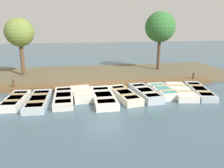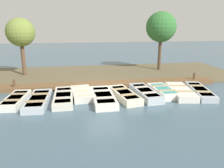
# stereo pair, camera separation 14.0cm
# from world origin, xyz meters

# --- Properties ---
(ground_plane) EXTENTS (80.00, 80.00, 0.00)m
(ground_plane) POSITION_xyz_m (0.00, 0.00, 0.00)
(ground_plane) COLOR #425B6B
(shore_bank) EXTENTS (8.00, 24.00, 0.12)m
(shore_bank) POSITION_xyz_m (-5.00, 0.00, 0.06)
(shore_bank) COLOR brown
(shore_bank) RESTS_ON ground_plane
(dock_walkway) EXTENTS (1.22, 16.41, 0.28)m
(dock_walkway) POSITION_xyz_m (-1.34, 0.00, 0.14)
(dock_walkway) COLOR brown
(dock_walkway) RESTS_ON ground_plane
(rowboat_0) EXTENTS (2.96, 1.20, 0.38)m
(rowboat_0) POSITION_xyz_m (1.23, -5.14, 0.19)
(rowboat_0) COLOR silver
(rowboat_0) RESTS_ON ground_plane
(rowboat_1) EXTENTS (3.41, 1.17, 0.36)m
(rowboat_1) POSITION_xyz_m (1.48, -3.88, 0.18)
(rowboat_1) COLOR #B2BCC1
(rowboat_1) RESTS_ON ground_plane
(rowboat_2) EXTENTS (3.40, 1.13, 0.39)m
(rowboat_2) POSITION_xyz_m (1.22, -2.52, 0.19)
(rowboat_2) COLOR beige
(rowboat_2) RESTS_ON ground_plane
(rowboat_3) EXTENTS (2.74, 1.53, 0.41)m
(rowboat_3) POSITION_xyz_m (0.71, -1.44, 0.20)
(rowboat_3) COLOR beige
(rowboat_3) RESTS_ON ground_plane
(rowboat_4) EXTENTS (3.60, 1.23, 0.39)m
(rowboat_4) POSITION_xyz_m (1.55, -0.26, 0.19)
(rowboat_4) COLOR silver
(rowboat_4) RESTS_ON ground_plane
(rowboat_5) EXTENTS (3.33, 1.50, 0.42)m
(rowboat_5) POSITION_xyz_m (1.38, 1.04, 0.21)
(rowboat_5) COLOR beige
(rowboat_5) RESTS_ON ground_plane
(rowboat_6) EXTENTS (3.32, 1.28, 0.44)m
(rowboat_6) POSITION_xyz_m (1.25, 2.36, 0.22)
(rowboat_6) COLOR #B2BCC1
(rowboat_6) RESTS_ON ground_plane
(rowboat_7) EXTENTS (2.79, 1.29, 0.42)m
(rowboat_7) POSITION_xyz_m (1.04, 3.60, 0.21)
(rowboat_7) COLOR silver
(rowboat_7) RESTS_ON ground_plane
(rowboat_8) EXTENTS (3.44, 1.69, 0.40)m
(rowboat_8) POSITION_xyz_m (1.25, 4.67, 0.20)
(rowboat_8) COLOR silver
(rowboat_8) RESTS_ON ground_plane
(rowboat_9) EXTENTS (3.70, 1.70, 0.37)m
(rowboat_9) POSITION_xyz_m (1.33, 5.93, 0.18)
(rowboat_9) COLOR #B2BCC1
(rowboat_9) RESTS_ON ground_plane
(mooring_post_near) EXTENTS (0.15, 0.15, 0.81)m
(mooring_post_near) POSITION_xyz_m (-1.22, -5.80, 0.41)
(mooring_post_near) COLOR brown
(mooring_post_near) RESTS_ON ground_plane
(mooring_post_far) EXTENTS (0.15, 0.15, 0.81)m
(mooring_post_far) POSITION_xyz_m (-1.22, 6.94, 0.41)
(mooring_post_far) COLOR brown
(mooring_post_far) RESTS_ON ground_plane
(park_tree_far_left) EXTENTS (2.28, 2.28, 4.78)m
(park_tree_far_left) POSITION_xyz_m (-5.48, -6.05, 3.59)
(park_tree_far_left) COLOR brown
(park_tree_far_left) RESTS_ON ground_plane
(park_tree_left) EXTENTS (2.72, 2.72, 5.39)m
(park_tree_left) POSITION_xyz_m (-5.89, 5.96, 4.00)
(park_tree_left) COLOR #4C3828
(park_tree_left) RESTS_ON ground_plane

